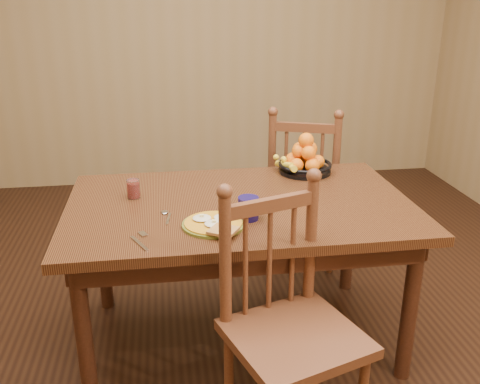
{
  "coord_description": "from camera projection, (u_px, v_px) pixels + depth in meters",
  "views": [
    {
      "loc": [
        -0.34,
        -2.29,
        1.68
      ],
      "look_at": [
        0.0,
        0.0,
        0.8
      ],
      "focal_mm": 40.0,
      "sensor_mm": 36.0,
      "label": 1
    }
  ],
  "objects": [
    {
      "name": "room",
      "position": [
        240.0,
        72.0,
        2.28
      ],
      "size": [
        4.52,
        5.02,
        2.72
      ],
      "color": "black",
      "rests_on": "ground"
    },
    {
      "name": "dining_table",
      "position": [
        240.0,
        219.0,
        2.53
      ],
      "size": [
        1.6,
        1.0,
        0.75
      ],
      "color": "black",
      "rests_on": "ground"
    },
    {
      "name": "chair_far",
      "position": [
        304.0,
        189.0,
        3.38
      ],
      "size": [
        0.59,
        0.57,
        1.02
      ],
      "rotation": [
        0.0,
        0.0,
        2.79
      ],
      "color": "#462315",
      "rests_on": "ground"
    },
    {
      "name": "chair_near",
      "position": [
        289.0,
        327.0,
        2.0
      ],
      "size": [
        0.58,
        0.57,
        1.02
      ],
      "rotation": [
        0.0,
        0.0,
        0.33
      ],
      "color": "#462315",
      "rests_on": "ground"
    },
    {
      "name": "breakfast_plate",
      "position": [
        214.0,
        224.0,
        2.23
      ],
      "size": [
        0.26,
        0.31,
        0.04
      ],
      "color": "#59601E",
      "rests_on": "dining_table"
    },
    {
      "name": "fork",
      "position": [
        140.0,
        240.0,
        2.11
      ],
      "size": [
        0.08,
        0.18,
        0.0
      ],
      "rotation": [
        0.0,
        0.0,
        0.45
      ],
      "color": "silver",
      "rests_on": "dining_table"
    },
    {
      "name": "spoon",
      "position": [
        166.0,
        214.0,
        2.35
      ],
      "size": [
        0.04,
        0.16,
        0.01
      ],
      "rotation": [
        0.0,
        0.0,
        -0.14
      ],
      "color": "silver",
      "rests_on": "dining_table"
    },
    {
      "name": "coffee_mug",
      "position": [
        249.0,
        208.0,
        2.29
      ],
      "size": [
        0.13,
        0.09,
        0.1
      ],
      "color": "#110B3E",
      "rests_on": "dining_table"
    },
    {
      "name": "juice_glass",
      "position": [
        133.0,
        189.0,
        2.53
      ],
      "size": [
        0.06,
        0.06,
        0.09
      ],
      "color": "silver",
      "rests_on": "dining_table"
    },
    {
      "name": "fruit_bowl",
      "position": [
        304.0,
        160.0,
        2.88
      ],
      "size": [
        0.32,
        0.29,
        0.22
      ],
      "color": "black",
      "rests_on": "dining_table"
    }
  ]
}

